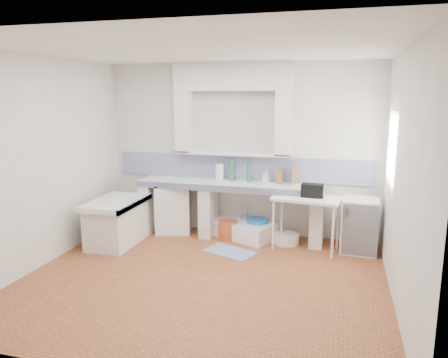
% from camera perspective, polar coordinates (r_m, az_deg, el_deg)
% --- Properties ---
extents(floor, '(4.50, 4.50, 0.00)m').
position_cam_1_polar(floor, '(5.57, -2.78, -13.15)').
color(floor, '#9D542D').
rests_on(floor, ground).
extents(ceiling, '(4.50, 4.50, 0.00)m').
position_cam_1_polar(ceiling, '(5.10, -3.08, 16.88)').
color(ceiling, white).
rests_on(ceiling, ground).
extents(wall_back, '(4.50, 0.00, 4.50)m').
position_cam_1_polar(wall_back, '(7.06, 2.14, 3.91)').
color(wall_back, white).
rests_on(wall_back, ground).
extents(wall_front, '(4.50, 0.00, 4.50)m').
position_cam_1_polar(wall_front, '(3.35, -13.62, -4.58)').
color(wall_front, white).
rests_on(wall_front, ground).
extents(wall_left, '(0.00, 4.50, 4.50)m').
position_cam_1_polar(wall_left, '(6.22, -23.04, 2.04)').
color(wall_left, white).
rests_on(wall_left, ground).
extents(wall_right, '(0.00, 4.50, 4.50)m').
position_cam_1_polar(wall_right, '(4.95, 22.70, -0.09)').
color(wall_right, white).
rests_on(wall_right, ground).
extents(alcove_mass, '(1.90, 0.25, 0.45)m').
position_cam_1_polar(alcove_mass, '(6.91, 1.14, 13.53)').
color(alcove_mass, white).
rests_on(alcove_mass, ground).
extents(window_frame, '(0.35, 0.86, 1.06)m').
position_cam_1_polar(window_frame, '(6.12, 23.08, 3.79)').
color(window_frame, '#331D10').
rests_on(window_frame, ground).
extents(lace_valance, '(0.01, 0.84, 0.24)m').
position_cam_1_polar(lace_valance, '(6.07, 21.99, 7.43)').
color(lace_valance, white).
rests_on(lace_valance, ground).
extents(counter_slab, '(3.00, 0.60, 0.08)m').
position_cam_1_polar(counter_slab, '(6.88, 0.73, -0.83)').
color(counter_slab, white).
rests_on(counter_slab, ground).
extents(counter_lip, '(3.00, 0.04, 0.10)m').
position_cam_1_polar(counter_lip, '(6.62, 0.12, -1.31)').
color(counter_lip, navy).
rests_on(counter_lip, ground).
extents(counter_pier_left, '(0.20, 0.55, 0.82)m').
position_cam_1_polar(counter_pier_left, '(7.45, -9.78, -3.61)').
color(counter_pier_left, white).
rests_on(counter_pier_left, ground).
extents(counter_pier_mid, '(0.20, 0.55, 0.82)m').
position_cam_1_polar(counter_pier_mid, '(7.08, -2.03, -4.23)').
color(counter_pier_mid, white).
rests_on(counter_pier_mid, ground).
extents(counter_pier_right, '(0.20, 0.55, 0.82)m').
position_cam_1_polar(counter_pier_right, '(6.79, 12.28, -5.17)').
color(counter_pier_right, white).
rests_on(counter_pier_right, ground).
extents(peninsula_top, '(0.70, 1.10, 0.08)m').
position_cam_1_polar(peninsula_top, '(6.79, -14.22, -3.07)').
color(peninsula_top, white).
rests_on(peninsula_top, ground).
extents(peninsula_base, '(0.60, 1.00, 0.62)m').
position_cam_1_polar(peninsula_base, '(6.89, -14.08, -5.89)').
color(peninsula_base, white).
rests_on(peninsula_base, ground).
extents(peninsula_lip, '(0.04, 1.10, 0.10)m').
position_cam_1_polar(peninsula_lip, '(6.64, -11.73, -3.28)').
color(peninsula_lip, navy).
rests_on(peninsula_lip, ground).
extents(backsplash, '(4.27, 0.03, 0.40)m').
position_cam_1_polar(backsplash, '(7.09, 2.09, 1.49)').
color(backsplash, navy).
rests_on(backsplash, ground).
extents(stove, '(0.69, 0.68, 0.80)m').
position_cam_1_polar(stove, '(7.30, -6.73, -3.90)').
color(stove, white).
rests_on(stove, ground).
extents(sink, '(1.13, 0.90, 0.24)m').
position_cam_1_polar(sink, '(7.03, 2.56, -6.83)').
color(sink, white).
rests_on(sink, ground).
extents(side_table, '(1.04, 0.68, 0.04)m').
position_cam_1_polar(side_table, '(6.52, 10.84, -5.84)').
color(side_table, white).
rests_on(side_table, ground).
extents(fridge, '(0.54, 0.54, 0.80)m').
position_cam_1_polar(fridge, '(6.65, 17.58, -5.89)').
color(fridge, white).
rests_on(fridge, ground).
extents(bucket_red, '(0.32, 0.32, 0.29)m').
position_cam_1_polar(bucket_red, '(6.96, 0.52, -6.77)').
color(bucket_red, '#B54B26').
rests_on(bucket_red, ground).
extents(bucket_orange, '(0.36, 0.36, 0.26)m').
position_cam_1_polar(bucket_orange, '(6.97, 1.71, -6.91)').
color(bucket_orange, red).
rests_on(bucket_orange, ground).
extents(bucket_blue, '(0.44, 0.44, 0.33)m').
position_cam_1_polar(bucket_blue, '(6.98, 4.42, -6.62)').
color(bucket_blue, blue).
rests_on(bucket_blue, ground).
extents(basin_white, '(0.48, 0.48, 0.15)m').
position_cam_1_polar(basin_white, '(6.83, 8.28, -7.88)').
color(basin_white, white).
rests_on(basin_white, ground).
extents(water_bottle_a, '(0.09, 0.09, 0.31)m').
position_cam_1_polar(water_bottle_a, '(7.18, 1.98, -6.15)').
color(water_bottle_a, silver).
rests_on(water_bottle_a, ground).
extents(water_bottle_b, '(0.08, 0.08, 0.30)m').
position_cam_1_polar(water_bottle_b, '(7.14, 3.37, -6.30)').
color(water_bottle_b, silver).
rests_on(water_bottle_b, ground).
extents(black_bag, '(0.32, 0.20, 0.20)m').
position_cam_1_polar(black_bag, '(6.42, 11.69, -1.51)').
color(black_bag, black).
rests_on(black_bag, side_table).
extents(green_bottle_a, '(0.10, 0.10, 0.37)m').
position_cam_1_polar(green_bottle_a, '(6.98, 0.99, 1.21)').
color(green_bottle_a, '#27723F').
rests_on(green_bottle_a, counter_slab).
extents(green_bottle_b, '(0.08, 0.08, 0.30)m').
position_cam_1_polar(green_bottle_b, '(6.93, 3.36, 0.84)').
color(green_bottle_b, '#27723F').
rests_on(green_bottle_b, counter_slab).
extents(knife_block, '(0.11, 0.09, 0.21)m').
position_cam_1_polar(knife_block, '(6.85, 7.36, 0.25)').
color(knife_block, brown).
rests_on(knife_block, counter_slab).
extents(cutting_board, '(0.07, 0.20, 0.28)m').
position_cam_1_polar(cutting_board, '(6.82, 9.29, 0.46)').
color(cutting_board, brown).
rests_on(cutting_board, counter_slab).
extents(paper_towel, '(0.17, 0.17, 0.27)m').
position_cam_1_polar(paper_towel, '(7.05, -0.60, 0.91)').
color(paper_towel, white).
rests_on(paper_towel, counter_slab).
extents(soap_bottle, '(0.12, 0.12, 0.21)m').
position_cam_1_polar(soap_bottle, '(6.88, 5.63, 0.34)').
color(soap_bottle, white).
rests_on(soap_bottle, counter_slab).
extents(rug, '(0.84, 0.66, 0.01)m').
position_cam_1_polar(rug, '(6.43, 0.81, -9.65)').
color(rug, '#324F91').
rests_on(rug, ground).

